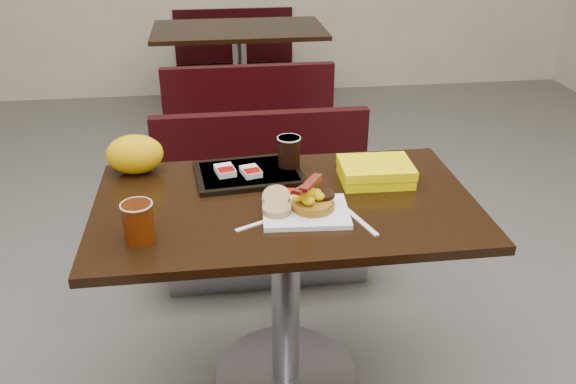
{
  "coord_description": "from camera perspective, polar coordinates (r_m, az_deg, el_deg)",
  "views": [
    {
      "loc": [
        -0.21,
        -1.65,
        1.64
      ],
      "look_at": [
        -0.0,
        -0.08,
        0.82
      ],
      "focal_mm": 37.26,
      "sensor_mm": 36.0,
      "label": 1
    }
  ],
  "objects": [
    {
      "name": "fork",
      "position": [
        1.75,
        -3.6,
        -3.26
      ],
      "size": [
        0.13,
        0.08,
        0.0
      ],
      "primitive_type": null,
      "rotation": [
        0.0,
        0.0,
        0.46
      ],
      "color": "white",
      "rests_on": "table_near"
    },
    {
      "name": "bacon_strips",
      "position": [
        1.77,
        1.86,
        0.63
      ],
      "size": [
        0.14,
        0.16,
        0.01
      ],
      "primitive_type": null,
      "rotation": [
        0.0,
        0.0,
        0.94
      ],
      "color": "#460509",
      "rests_on": "scrambled_eggs"
    },
    {
      "name": "coffee_cup_far",
      "position": [
        2.06,
        0.09,
        3.87
      ],
      "size": [
        0.09,
        0.09,
        0.11
      ],
      "primitive_type": "cylinder",
      "rotation": [
        0.0,
        0.0,
        -0.21
      ],
      "color": "black",
      "rests_on": "tray"
    },
    {
      "name": "pancake_stack",
      "position": [
        1.81,
        2.42,
        -1.13
      ],
      "size": [
        0.14,
        0.14,
        0.03
      ],
      "primitive_type": "cylinder",
      "rotation": [
        0.0,
        0.0,
        0.1
      ],
      "color": "#A66A1B",
      "rests_on": "platter"
    },
    {
      "name": "scrambled_eggs",
      "position": [
        1.79,
        1.84,
        -0.14
      ],
      "size": [
        0.11,
        0.1,
        0.05
      ],
      "primitive_type": "ellipsoid",
      "rotation": [
        0.0,
        0.0,
        -0.27
      ],
      "color": "yellow",
      "rests_on": "pancake_stack"
    },
    {
      "name": "table_far",
      "position": [
        4.44,
        -4.55,
        10.61
      ],
      "size": [
        1.2,
        0.7,
        0.75
      ],
      "primitive_type": null,
      "color": "black",
      "rests_on": "floor"
    },
    {
      "name": "bench_far_n",
      "position": [
        5.12,
        -5.02,
        12.66
      ],
      "size": [
        1.0,
        0.46,
        0.72
      ],
      "primitive_type": null,
      "color": "black",
      "rests_on": "floor"
    },
    {
      "name": "table_near",
      "position": [
        2.09,
        -0.23,
        -9.95
      ],
      "size": [
        1.2,
        0.7,
        0.75
      ],
      "primitive_type": null,
      "color": "black",
      "rests_on": "floor"
    },
    {
      "name": "knife",
      "position": [
        1.78,
        6.9,
        -2.76
      ],
      "size": [
        0.07,
        0.18,
        0.0
      ],
      "primitive_type": "cube",
      "rotation": [
        0.0,
        0.0,
        -1.25
      ],
      "color": "white",
      "rests_on": "table_near"
    },
    {
      "name": "coffee_cup_near",
      "position": [
        1.7,
        -14.09,
        -2.83
      ],
      "size": [
        0.1,
        0.1,
        0.12
      ],
      "primitive_type": "cylinder",
      "rotation": [
        0.0,
        0.0,
        0.22
      ],
      "color": "#7E2604",
      "rests_on": "table_near"
    },
    {
      "name": "hashbrown_sleeve_right",
      "position": [
        2.02,
        -3.57,
        1.96
      ],
      "size": [
        0.08,
        0.09,
        0.02
      ],
      "primitive_type": "cube",
      "rotation": [
        0.0,
        0.0,
        0.25
      ],
      "color": "silver",
      "rests_on": "tray"
    },
    {
      "name": "floor",
      "position": [
        2.34,
        -0.21,
        -17.3
      ],
      "size": [
        6.0,
        7.0,
        0.01
      ],
      "primitive_type": "cube",
      "color": "slate",
      "rests_on": "ground"
    },
    {
      "name": "condiment_ketchup",
      "position": [
        1.99,
        0.73,
        0.8
      ],
      "size": [
        0.04,
        0.04,
        0.01
      ],
      "primitive_type": "cube",
      "rotation": [
        0.0,
        0.0,
        -0.3
      ],
      "color": "#8C0504",
      "rests_on": "table_near"
    },
    {
      "name": "hashbrown_sleeve_left",
      "position": [
        2.04,
        -6.03,
        2.06
      ],
      "size": [
        0.08,
        0.09,
        0.02
      ],
      "primitive_type": "cube",
      "rotation": [
        0.0,
        0.0,
        0.22
      ],
      "color": "silver",
      "rests_on": "tray"
    },
    {
      "name": "platter",
      "position": [
        1.81,
        1.69,
        -1.93
      ],
      "size": [
        0.27,
        0.22,
        0.02
      ],
      "primitive_type": "cube",
      "rotation": [
        0.0,
        0.0,
        -0.07
      ],
      "color": "white",
      "rests_on": "table_near"
    },
    {
      "name": "bench_far_s",
      "position": [
        3.78,
        -3.91,
        7.4
      ],
      "size": [
        1.0,
        0.46,
        0.72
      ],
      "primitive_type": null,
      "color": "black",
      "rests_on": "floor"
    },
    {
      "name": "condiment_syrup",
      "position": [
        1.94,
        0.09,
        0.1
      ],
      "size": [
        0.04,
        0.03,
        0.01
      ],
      "primitive_type": "cube",
      "rotation": [
        0.0,
        0.0,
        -0.15
      ],
      "color": "red",
      "rests_on": "table_near"
    },
    {
      "name": "sausage_patty",
      "position": [
        1.83,
        3.3,
        -0.2
      ],
      "size": [
        0.08,
        0.08,
        0.01
      ],
      "primitive_type": "cylinder",
      "rotation": [
        0.0,
        0.0,
        0.1
      ],
      "color": "black",
      "rests_on": "pancake_stack"
    },
    {
      "name": "bench_near_n",
      "position": [
        2.69,
        -2.12,
        -1.22
      ],
      "size": [
        1.0,
        0.46,
        0.72
      ],
      "primitive_type": null,
      "color": "black",
      "rests_on": "floor"
    },
    {
      "name": "tray",
      "position": [
        2.05,
        -3.78,
        1.78
      ],
      "size": [
        0.38,
        0.29,
        0.02
      ],
      "primitive_type": "cube",
      "rotation": [
        0.0,
        0.0,
        0.1
      ],
      "color": "black",
      "rests_on": "table_near"
    },
    {
      "name": "paper_bag",
      "position": [
        2.12,
        -14.41,
        3.52
      ],
      "size": [
        0.22,
        0.17,
        0.13
      ],
      "primitive_type": "ellipsoid",
      "rotation": [
        0.0,
        0.0,
        -0.17
      ],
      "color": "orange",
      "rests_on": "table_near"
    },
    {
      "name": "muffin_bottom",
      "position": [
        1.79,
        -1.08,
        -1.66
      ],
      "size": [
        0.1,
        0.1,
        0.02
      ],
      "primitive_type": "cylinder",
      "rotation": [
        0.0,
        0.0,
        0.22
      ],
      "color": "tan",
      "rests_on": "platter"
    },
    {
      "name": "muffin_top",
      "position": [
        1.83,
        -1.11,
        -0.47
      ],
      "size": [
        0.1,
        0.1,
        0.05
      ],
      "primitive_type": "cylinder",
      "rotation": [
        0.38,
        0.0,
        -0.18
      ],
      "color": "tan",
      "rests_on": "platter"
    },
    {
      "name": "clamshell",
      "position": [
        2.03,
        8.36,
        1.92
      ],
      "size": [
        0.24,
        0.19,
        0.06
      ],
      "primitive_type": "cube",
      "rotation": [
        0.0,
        0.0,
        -0.03
      ],
      "color": "#FFE504",
      "rests_on": "table_near"
    }
  ]
}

